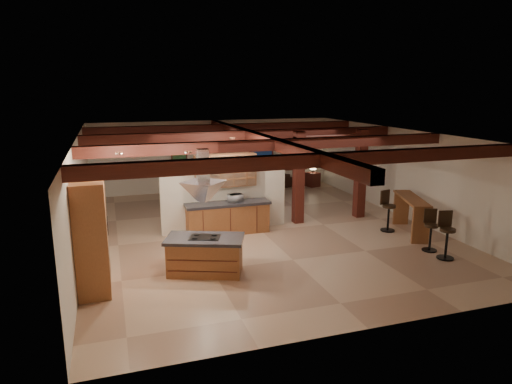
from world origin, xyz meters
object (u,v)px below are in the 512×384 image
dining_table (220,198)px  sofa (271,182)px  bar_counter (411,209)px  kitchen_island (205,255)px

dining_table → sofa: bearing=56.0°
dining_table → sofa: size_ratio=0.86×
sofa → bar_counter: (1.81, -7.03, 0.44)m
dining_table → bar_counter: 6.62m
dining_table → bar_counter: bearing=-29.5°
bar_counter → dining_table: bearing=133.9°
sofa → bar_counter: size_ratio=0.95×
dining_table → bar_counter: bar_counter is taller
kitchen_island → sofa: 9.27m
kitchen_island → sofa: kitchen_island is taller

